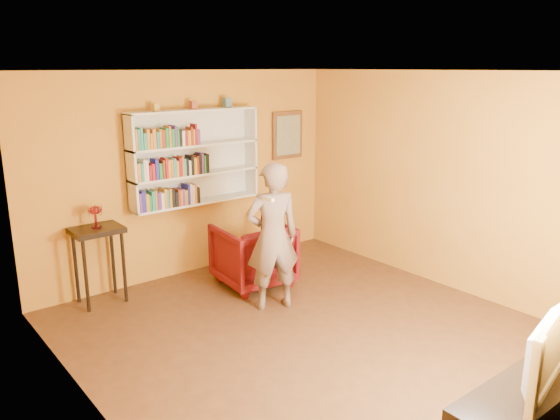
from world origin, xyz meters
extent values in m
cube|color=#492C17|center=(0.00, 0.00, -0.06)|extent=(5.30, 5.80, 0.12)
cube|color=#B87922|center=(0.00, 2.52, 1.35)|extent=(5.30, 0.04, 2.70)
cube|color=#B87922|center=(-2.27, 0.00, 1.35)|extent=(0.04, 5.80, 2.70)
cube|color=#B87922|center=(2.27, 0.00, 1.35)|extent=(0.04, 5.80, 2.70)
cube|color=white|center=(0.00, 0.00, 2.73)|extent=(5.30, 5.80, 0.06)
cube|color=silver|center=(0.00, 2.48, 1.60)|extent=(1.80, 0.03, 1.20)
cube|color=silver|center=(-0.89, 2.35, 1.60)|extent=(0.03, 0.28, 1.20)
cube|color=silver|center=(0.89, 2.35, 1.60)|extent=(0.03, 0.28, 1.20)
cube|color=silver|center=(0.00, 2.35, 1.00)|extent=(1.80, 0.28, 0.03)
cube|color=silver|center=(0.00, 2.35, 1.38)|extent=(1.80, 0.28, 0.03)
cube|color=silver|center=(0.00, 2.35, 1.76)|extent=(1.80, 0.28, 0.03)
cube|color=silver|center=(0.00, 2.35, 2.20)|extent=(1.80, 0.28, 0.03)
cube|color=#582B82|center=(-0.84, 2.31, 1.13)|extent=(0.03, 0.19, 0.24)
cube|color=#222199|center=(-0.80, 2.30, 1.15)|extent=(0.04, 0.15, 0.26)
cube|color=#BA7E20|center=(-0.75, 2.29, 1.12)|extent=(0.04, 0.15, 0.22)
cube|color=#1C7E3D|center=(-0.72, 2.30, 1.11)|extent=(0.03, 0.16, 0.20)
cube|color=teal|center=(-0.67, 2.30, 1.14)|extent=(0.04, 0.15, 0.24)
cube|color=#BA7E20|center=(-0.64, 2.31, 1.14)|extent=(0.02, 0.17, 0.25)
cube|color=#582B82|center=(-0.60, 2.31, 1.12)|extent=(0.04, 0.18, 0.22)
cube|color=silver|center=(-0.55, 2.30, 1.12)|extent=(0.04, 0.15, 0.21)
cube|color=#BA7E20|center=(-0.51, 2.31, 1.14)|extent=(0.03, 0.18, 0.25)
cube|color=teal|center=(-0.48, 2.30, 1.13)|extent=(0.03, 0.17, 0.23)
cube|color=#BA7E20|center=(-0.44, 2.29, 1.14)|extent=(0.03, 0.14, 0.24)
cube|color=black|center=(-0.40, 2.30, 1.13)|extent=(0.04, 0.15, 0.23)
cube|color=black|center=(-0.36, 2.30, 1.11)|extent=(0.04, 0.15, 0.19)
cube|color=maroon|center=(-0.32, 2.30, 1.12)|extent=(0.03, 0.17, 0.22)
cube|color=#B86E24|center=(-0.29, 2.31, 1.12)|extent=(0.02, 0.17, 0.21)
cube|color=#582B82|center=(-0.26, 2.31, 1.12)|extent=(0.03, 0.17, 0.21)
cube|color=#BA7E20|center=(-0.22, 2.31, 1.11)|extent=(0.04, 0.18, 0.19)
cube|color=#222199|center=(-0.18, 2.31, 1.14)|extent=(0.03, 0.19, 0.26)
cube|color=silver|center=(-0.15, 2.30, 1.15)|extent=(0.02, 0.15, 0.27)
cube|color=silver|center=(-0.12, 2.30, 1.14)|extent=(0.03, 0.15, 0.25)
cube|color=#B86E24|center=(-0.08, 2.29, 1.14)|extent=(0.03, 0.15, 0.26)
cube|color=black|center=(-0.04, 2.31, 1.12)|extent=(0.04, 0.17, 0.21)
cube|color=#B86E24|center=(-0.84, 2.30, 1.51)|extent=(0.04, 0.16, 0.23)
cube|color=teal|center=(-0.80, 2.31, 1.51)|extent=(0.03, 0.18, 0.22)
cube|color=silver|center=(-0.77, 2.31, 1.53)|extent=(0.02, 0.17, 0.27)
cube|color=silver|center=(-0.73, 2.31, 1.52)|extent=(0.03, 0.18, 0.26)
cube|color=maroon|center=(-0.70, 2.29, 1.49)|extent=(0.03, 0.15, 0.19)
cube|color=maroon|center=(-0.65, 2.29, 1.50)|extent=(0.04, 0.14, 0.20)
cube|color=#222199|center=(-0.60, 2.30, 1.52)|extent=(0.04, 0.16, 0.25)
cube|color=#1C7E3D|center=(-0.56, 2.30, 1.49)|extent=(0.04, 0.17, 0.20)
cube|color=maroon|center=(-0.51, 2.30, 1.51)|extent=(0.03, 0.15, 0.23)
cube|color=maroon|center=(-0.47, 2.30, 1.52)|extent=(0.03, 0.15, 0.25)
cube|color=#BA7E20|center=(-0.44, 2.31, 1.51)|extent=(0.04, 0.19, 0.23)
cube|color=#B86E24|center=(-0.40, 2.31, 1.51)|extent=(0.03, 0.18, 0.23)
cube|color=teal|center=(-0.36, 2.31, 1.51)|extent=(0.04, 0.18, 0.24)
cube|color=#BA7E20|center=(-0.32, 2.30, 1.50)|extent=(0.03, 0.16, 0.20)
cube|color=maroon|center=(-0.28, 2.31, 1.51)|extent=(0.04, 0.18, 0.24)
cube|color=#B86E24|center=(-0.25, 2.29, 1.52)|extent=(0.02, 0.15, 0.26)
cube|color=teal|center=(-0.22, 2.31, 1.50)|extent=(0.03, 0.17, 0.22)
cube|color=black|center=(-0.18, 2.29, 1.50)|extent=(0.03, 0.15, 0.22)
cube|color=silver|center=(-0.15, 2.31, 1.49)|extent=(0.03, 0.19, 0.19)
cube|color=black|center=(-0.11, 2.31, 1.52)|extent=(0.03, 0.18, 0.25)
cube|color=#BA7E20|center=(-0.07, 2.29, 1.50)|extent=(0.04, 0.15, 0.22)
cube|color=maroon|center=(-0.03, 2.31, 1.51)|extent=(0.02, 0.17, 0.24)
cube|color=black|center=(0.00, 2.29, 1.52)|extent=(0.03, 0.15, 0.25)
cube|color=#582B82|center=(0.04, 2.31, 1.53)|extent=(0.03, 0.17, 0.27)
cube|color=#1C7E3D|center=(0.07, 2.29, 1.51)|extent=(0.02, 0.14, 0.23)
cube|color=black|center=(0.11, 2.30, 1.52)|extent=(0.04, 0.15, 0.25)
cube|color=#B86E24|center=(-0.85, 2.29, 1.90)|extent=(0.03, 0.14, 0.26)
cube|color=teal|center=(-0.81, 2.30, 1.90)|extent=(0.03, 0.17, 0.25)
cube|color=teal|center=(-0.78, 2.30, 1.91)|extent=(0.03, 0.15, 0.27)
cube|color=teal|center=(-0.74, 2.30, 1.87)|extent=(0.04, 0.16, 0.20)
cube|color=#B86E24|center=(-0.69, 2.30, 1.90)|extent=(0.04, 0.17, 0.24)
cube|color=#BA7E20|center=(-0.66, 2.30, 1.87)|extent=(0.03, 0.16, 0.19)
cube|color=#B86E24|center=(-0.62, 2.30, 1.89)|extent=(0.04, 0.16, 0.24)
cube|color=teal|center=(-0.57, 2.31, 1.88)|extent=(0.03, 0.18, 0.21)
cube|color=#B86E24|center=(-0.53, 2.31, 1.89)|extent=(0.03, 0.18, 0.23)
cube|color=maroon|center=(-0.49, 2.30, 1.89)|extent=(0.04, 0.17, 0.22)
cube|color=#1C7E3D|center=(-0.45, 2.30, 1.89)|extent=(0.04, 0.16, 0.24)
cube|color=#B86E24|center=(-0.41, 2.30, 1.90)|extent=(0.03, 0.16, 0.26)
cube|color=#1C7E3D|center=(-0.37, 2.30, 1.88)|extent=(0.04, 0.16, 0.22)
cube|color=#582B82|center=(-0.33, 2.31, 1.91)|extent=(0.03, 0.18, 0.26)
cube|color=#1C7E3D|center=(-0.30, 2.30, 1.90)|extent=(0.03, 0.15, 0.25)
cube|color=black|center=(-0.26, 2.29, 1.88)|extent=(0.03, 0.15, 0.21)
cube|color=silver|center=(-0.22, 2.29, 1.87)|extent=(0.04, 0.14, 0.19)
cube|color=maroon|center=(-0.18, 2.31, 1.87)|extent=(0.03, 0.17, 0.20)
cube|color=#BA7E20|center=(-0.14, 2.30, 1.87)|extent=(0.04, 0.16, 0.19)
cube|color=maroon|center=(-0.10, 2.30, 1.89)|extent=(0.03, 0.15, 0.23)
cube|color=#BA7E20|center=(-0.07, 2.30, 1.87)|extent=(0.02, 0.17, 0.20)
cube|color=maroon|center=(-0.04, 2.29, 1.91)|extent=(0.03, 0.14, 0.27)
cube|color=#582B82|center=(-0.01, 2.31, 1.87)|extent=(0.04, 0.18, 0.20)
cube|color=#B29232|center=(-0.52, 2.35, 2.26)|extent=(0.07, 0.07, 0.09)
cube|color=brown|center=(0.00, 2.35, 2.27)|extent=(0.08, 0.08, 0.10)
cube|color=#466B74|center=(0.51, 2.35, 2.28)|extent=(0.09, 0.09, 0.13)
cube|color=brown|center=(1.65, 2.46, 1.75)|extent=(0.55, 0.04, 0.70)
cube|color=gray|center=(1.65, 2.44, 1.75)|extent=(0.45, 0.02, 0.58)
cylinder|color=black|center=(-1.63, 2.08, 0.43)|extent=(0.04, 0.04, 0.87)
cylinder|color=black|center=(-1.18, 2.08, 0.43)|extent=(0.04, 0.04, 0.87)
cylinder|color=black|center=(-1.63, 2.42, 0.43)|extent=(0.04, 0.04, 0.87)
cylinder|color=black|center=(-1.18, 2.42, 0.43)|extent=(0.04, 0.04, 0.87)
cube|color=black|center=(-1.40, 2.25, 0.90)|extent=(0.57, 0.43, 0.06)
cylinder|color=maroon|center=(-1.40, 2.25, 0.94)|extent=(0.11, 0.11, 0.02)
cylinder|color=maroon|center=(-1.40, 2.25, 1.02)|extent=(0.03, 0.03, 0.14)
ellipsoid|color=maroon|center=(-1.40, 2.25, 1.14)|extent=(0.15, 0.15, 0.10)
cylinder|color=#FFE3AE|center=(-1.33, 2.25, 1.13)|extent=(0.01, 0.01, 0.11)
cylinder|color=#FFE3AE|center=(-1.34, 2.29, 1.13)|extent=(0.01, 0.01, 0.11)
cylinder|color=#FFE3AE|center=(-1.37, 2.32, 1.13)|extent=(0.01, 0.01, 0.11)
cylinder|color=#FFE3AE|center=(-1.41, 2.32, 1.13)|extent=(0.01, 0.01, 0.11)
cylinder|color=#FFE3AE|center=(-1.45, 2.31, 1.13)|extent=(0.01, 0.01, 0.11)
cylinder|color=#FFE3AE|center=(-1.47, 2.27, 1.13)|extent=(0.01, 0.01, 0.11)
cylinder|color=#FFE3AE|center=(-1.47, 2.23, 1.13)|extent=(0.01, 0.01, 0.11)
cylinder|color=#FFE3AE|center=(-1.45, 2.19, 1.13)|extent=(0.01, 0.01, 0.11)
cylinder|color=#FFE3AE|center=(-1.41, 2.18, 1.13)|extent=(0.01, 0.01, 0.11)
cylinder|color=#FFE3AE|center=(-1.37, 2.18, 1.13)|extent=(0.01, 0.01, 0.11)
cylinder|color=#FFE3AE|center=(-1.34, 2.21, 1.13)|extent=(0.01, 0.01, 0.11)
imported|color=#48050B|center=(0.34, 1.56, 0.40)|extent=(0.94, 0.97, 0.81)
imported|color=#6F5B51|center=(0.11, 0.86, 0.86)|extent=(0.73, 0.60, 1.72)
cube|color=white|center=(-0.22, 0.50, 1.42)|extent=(0.04, 0.15, 0.04)
cube|color=black|center=(0.03, -2.25, 0.27)|extent=(1.50, 0.45, 0.53)
imported|color=black|center=(0.03, -2.25, 0.83)|extent=(1.03, 0.35, 0.59)
camera|label=1|loc=(-3.54, -3.81, 2.74)|focal=35.00mm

